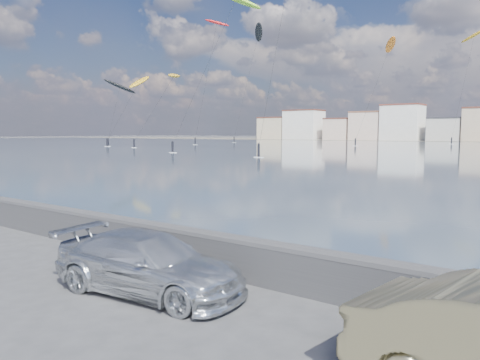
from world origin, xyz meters
name	(u,v)px	position (x,y,z in m)	size (l,w,h in m)	color
ground	(92,295)	(0.00, 0.00, 0.00)	(700.00, 700.00, 0.00)	#333335
seawall	(179,244)	(0.00, 2.70, 0.58)	(400.00, 0.36, 1.08)	#28282B
car_silver	(148,263)	(0.89, 0.82, 0.65)	(1.82, 4.49, 1.30)	silver
kitesurfer_0	(174,77)	(-70.43, 74.71, 16.44)	(7.36, 16.11, 17.83)	#BF8C19
kitesurfer_2	(474,37)	(-19.31, 145.90, 30.95)	(8.75, 10.06, 33.75)	#BF8C19
kitesurfer_5	(216,25)	(-77.58, 99.48, 33.51)	(7.94, 12.80, 35.81)	red
kitesurfer_6	(120,87)	(-87.65, 72.86, 14.76)	(6.80, 10.89, 17.00)	black
kitesurfer_8	(139,83)	(-85.58, 77.48, 16.18)	(4.89, 17.06, 18.63)	#BF8C19
kitesurfer_11	(258,34)	(-83.37, 129.13, 36.72)	(6.59, 15.72, 40.15)	black
kitesurfer_12	(390,47)	(-34.47, 118.58, 25.77)	(6.78, 18.05, 28.20)	orange
kitesurfer_16	(236,0)	(-44.89, 64.95, 27.61)	(10.76, 17.44, 30.67)	#8CD826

